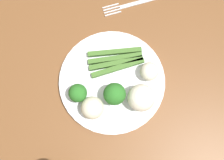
# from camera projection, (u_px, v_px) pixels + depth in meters

# --- Properties ---
(ground_plane) EXTENTS (6.00, 6.00, 0.02)m
(ground_plane) POSITION_uv_depth(u_px,v_px,m) (122.00, 101.00, 1.40)
(ground_plane) COLOR #B7A88E
(dining_table) EXTENTS (1.35, 1.08, 0.75)m
(dining_table) POSITION_uv_depth(u_px,v_px,m) (130.00, 65.00, 0.75)
(dining_table) COLOR brown
(dining_table) RESTS_ON ground_plane
(plate) EXTENTS (0.26, 0.26, 0.01)m
(plate) POSITION_uv_depth(u_px,v_px,m) (112.00, 81.00, 0.64)
(plate) COLOR white
(plate) RESTS_ON dining_table
(asparagus_bundle) EXTENTS (0.07, 0.14, 0.01)m
(asparagus_bundle) POSITION_uv_depth(u_px,v_px,m) (116.00, 61.00, 0.63)
(asparagus_bundle) COLOR #3D6626
(asparagus_bundle) RESTS_ON plate
(broccoli_near_center) EXTENTS (0.04, 0.04, 0.05)m
(broccoli_near_center) POSITION_uv_depth(u_px,v_px,m) (78.00, 93.00, 0.59)
(broccoli_near_center) COLOR #568E33
(broccoli_near_center) RESTS_ON plate
(broccoli_right) EXTENTS (0.05, 0.05, 0.06)m
(broccoli_right) POSITION_uv_depth(u_px,v_px,m) (115.00, 94.00, 0.58)
(broccoli_right) COLOR #568E33
(broccoli_right) RESTS_ON plate
(cauliflower_edge) EXTENTS (0.04, 0.04, 0.04)m
(cauliflower_edge) POSITION_uv_depth(u_px,v_px,m) (149.00, 71.00, 0.61)
(cauliflower_edge) COLOR silver
(cauliflower_edge) RESTS_ON plate
(cauliflower_back_right) EXTENTS (0.05, 0.05, 0.05)m
(cauliflower_back_right) POSITION_uv_depth(u_px,v_px,m) (92.00, 108.00, 0.59)
(cauliflower_back_right) COLOR beige
(cauliflower_back_right) RESTS_ON plate
(cauliflower_near_fork) EXTENTS (0.06, 0.06, 0.06)m
(cauliflower_near_fork) POSITION_uv_depth(u_px,v_px,m) (141.00, 98.00, 0.59)
(cauliflower_near_fork) COLOR white
(cauliflower_near_fork) RESTS_ON plate
(fork) EXTENTS (0.06, 0.16, 0.00)m
(fork) POSITION_uv_depth(u_px,v_px,m) (132.00, 4.00, 0.69)
(fork) COLOR silver
(fork) RESTS_ON dining_table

